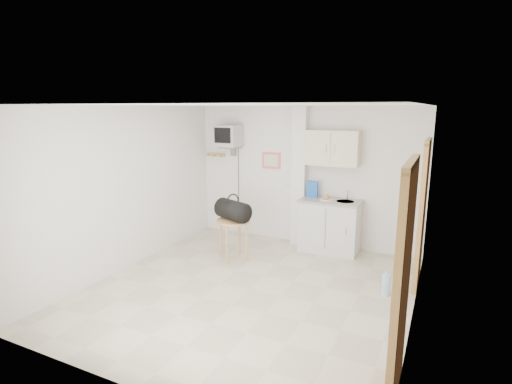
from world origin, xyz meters
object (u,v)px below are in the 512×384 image
at_px(round_table, 233,226).
at_px(water_bottle, 386,284).
at_px(duffel_bag, 233,210).
at_px(crt_television, 228,137).

xyz_separation_m(round_table, water_bottle, (2.47, -0.28, -0.42)).
bearing_deg(duffel_bag, crt_television, 144.60).
height_order(round_table, duffel_bag, duffel_bag).
bearing_deg(crt_television, water_bottle, -23.66).
distance_m(round_table, water_bottle, 2.52).
xyz_separation_m(crt_television, water_bottle, (3.18, -1.39, -1.78)).
xyz_separation_m(crt_television, round_table, (0.70, -1.12, -1.37)).
height_order(crt_television, round_table, crt_television).
distance_m(crt_television, duffel_bag, 1.71).
relative_size(round_table, water_bottle, 1.97).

